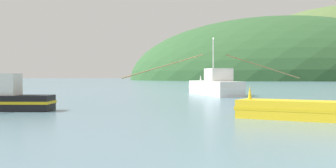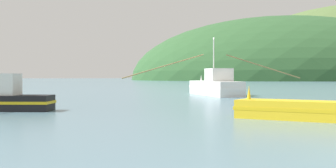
# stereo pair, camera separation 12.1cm
# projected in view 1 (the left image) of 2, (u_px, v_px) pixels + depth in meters

# --- Properties ---
(hill_mid_right) EXTENTS (142.70, 114.16, 56.24)m
(hill_mid_right) POSITION_uv_depth(u_px,v_px,m) (288.00, 80.00, 209.91)
(hill_mid_right) COLOR #2D562D
(hill_mid_right) RESTS_ON ground
(fishing_boat_white) EXTENTS (19.86, 11.17, 6.15)m
(fishing_boat_white) POSITION_uv_depth(u_px,v_px,m) (215.00, 86.00, 49.31)
(fishing_boat_white) COLOR white
(fishing_boat_white) RESTS_ON ground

